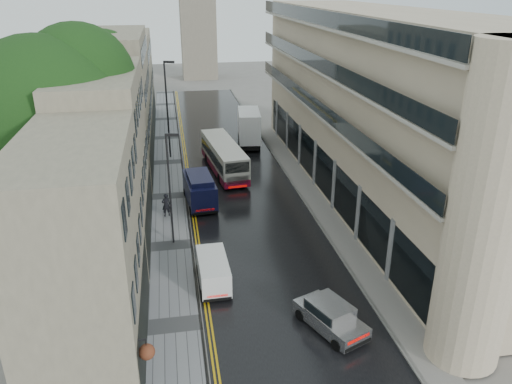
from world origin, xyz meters
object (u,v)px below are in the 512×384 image
object	(u,v)px
pedestrian	(166,205)
tree_far	(87,108)
silver_hatchback	(337,337)
navy_van	(191,198)
white_lorry	(240,132)
white_van	(202,286)
tree_near	(50,147)
cream_bus	(219,168)
lamp_post_far	(167,111)
lamp_post_near	(170,191)

from	to	relation	value
pedestrian	tree_far	bearing A→B (deg)	-72.73
silver_hatchback	navy_van	world-z (taller)	navy_van
white_lorry	white_van	xyz separation A→B (m)	(-5.84, -25.88, -1.02)
tree_near	cream_bus	world-z (taller)	tree_near
lamp_post_far	pedestrian	bearing A→B (deg)	-73.51
cream_bus	lamp_post_far	bearing A→B (deg)	111.88
silver_hatchback	navy_van	xyz separation A→B (m)	(-5.84, 16.16, 0.54)
white_lorry	navy_van	world-z (taller)	white_lorry
tree_far	white_van	size ratio (longest dim) A/B	3.33
tree_far	pedestrian	xyz separation A→B (m)	(6.10, -9.26, -5.23)
white_lorry	white_van	size ratio (longest dim) A/B	1.90
silver_hatchback	pedestrian	xyz separation A→B (m)	(-7.65, 15.91, 0.24)
tree_far	white_lorry	distance (m)	15.56
tree_far	cream_bus	bearing A→B (deg)	-16.72
pedestrian	lamp_post_far	xyz separation A→B (m)	(0.51, 13.52, 3.71)
cream_bus	navy_van	bearing A→B (deg)	-121.82
cream_bus	silver_hatchback	world-z (taller)	cream_bus
tree_far	silver_hatchback	size ratio (longest dim) A/B	3.17
navy_van	pedestrian	bearing A→B (deg)	-176.81
tree_far	cream_bus	world-z (taller)	tree_far
lamp_post_near	tree_far	bearing A→B (deg)	126.17
lamp_post_near	navy_van	bearing A→B (deg)	82.53
cream_bus	pedestrian	size ratio (longest dim) A/B	5.58
white_van	lamp_post_near	xyz separation A→B (m)	(-1.42, 6.59, 2.94)
cream_bus	white_lorry	distance (m)	9.60
cream_bus	silver_hatchback	size ratio (longest dim) A/B	2.50
silver_hatchback	white_lorry	bearing A→B (deg)	66.84
tree_near	lamp_post_far	distance (m)	18.72
tree_far	lamp_post_near	bearing A→B (deg)	-64.21
cream_bus	lamp_post_far	distance (m)	9.12
cream_bus	navy_van	world-z (taller)	cream_bus
tree_far	white_lorry	size ratio (longest dim) A/B	1.75
navy_van	pedestrian	world-z (taller)	navy_van
silver_hatchback	pedestrian	world-z (taller)	pedestrian
navy_van	lamp_post_near	size ratio (longest dim) A/B	0.68
white_lorry	lamp_post_near	size ratio (longest dim) A/B	0.97
white_lorry	white_van	world-z (taller)	white_lorry
lamp_post_far	tree_near	bearing A→B (deg)	-93.16
tree_far	navy_van	bearing A→B (deg)	-48.77
navy_van	lamp_post_far	bearing A→B (deg)	90.88
white_lorry	pedestrian	world-z (taller)	white_lorry
tree_near	tree_far	world-z (taller)	tree_near
white_lorry	navy_van	xyz separation A→B (m)	(-5.84, -14.89, -0.60)
cream_bus	white_van	bearing A→B (deg)	-105.84
lamp_post_far	silver_hatchback	bearing A→B (deg)	-57.73
tree_far	white_lorry	world-z (taller)	tree_far
pedestrian	lamp_post_far	size ratio (longest dim) A/B	0.19
tree_far	navy_van	world-z (taller)	tree_far
tree_far	pedestrian	distance (m)	12.26
tree_far	cream_bus	size ratio (longest dim) A/B	1.27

